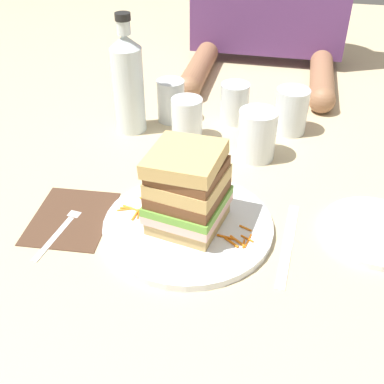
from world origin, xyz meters
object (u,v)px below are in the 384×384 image
(sandwich, at_px, (187,190))
(water_bottle, at_px, (128,83))
(fork, at_px, (64,224))
(side_plate, at_px, (376,231))
(knife, at_px, (287,246))
(empty_tumbler_2, at_px, (291,111))
(juice_glass, at_px, (257,137))
(empty_tumbler_3, at_px, (171,101))
(empty_tumbler_1, at_px, (233,103))
(napkin_dark, at_px, (71,217))
(empty_tumbler_0, at_px, (187,119))
(main_plate, at_px, (188,225))

(sandwich, distance_m, water_bottle, 0.36)
(fork, height_order, side_plate, side_plate)
(knife, height_order, side_plate, side_plate)
(empty_tumbler_2, xyz_separation_m, side_plate, (0.15, -0.32, -0.04))
(empty_tumbler_2, relative_size, side_plate, 0.56)
(knife, xyz_separation_m, juice_glass, (-0.08, 0.26, 0.04))
(knife, distance_m, empty_tumbler_3, 0.47)
(juice_glass, distance_m, empty_tumbler_1, 0.16)
(sandwich, height_order, napkin_dark, sandwich)
(juice_glass, relative_size, empty_tumbler_3, 1.06)
(empty_tumbler_0, relative_size, empty_tumbler_2, 0.94)
(napkin_dark, bearing_deg, empty_tumbler_2, 48.36)
(napkin_dark, distance_m, juice_glass, 0.39)
(sandwich, height_order, water_bottle, water_bottle)
(empty_tumbler_0, relative_size, empty_tumbler_1, 1.03)
(side_plate, bearing_deg, fork, -169.91)
(side_plate, bearing_deg, water_bottle, 152.79)
(empty_tumbler_0, bearing_deg, knife, -52.57)
(napkin_dark, relative_size, empty_tumbler_1, 1.77)
(napkin_dark, distance_m, empty_tumbler_3, 0.39)
(side_plate, bearing_deg, sandwich, -170.41)
(juice_glass, bearing_deg, empty_tumbler_2, 63.45)
(napkin_dark, height_order, fork, fork)
(fork, bearing_deg, juice_glass, 45.13)
(fork, xyz_separation_m, water_bottle, (0.00, 0.34, 0.10))
(juice_glass, bearing_deg, main_plate, -108.64)
(empty_tumbler_3, bearing_deg, sandwich, -71.76)
(empty_tumbler_0, xyz_separation_m, empty_tumbler_2, (0.21, 0.08, 0.00))
(napkin_dark, bearing_deg, fork, -96.43)
(empty_tumbler_1, bearing_deg, empty_tumbler_3, -169.82)
(napkin_dark, height_order, water_bottle, water_bottle)
(sandwich, distance_m, side_plate, 0.31)
(main_plate, bearing_deg, empty_tumbler_0, 103.08)
(fork, height_order, empty_tumbler_1, empty_tumbler_1)
(knife, height_order, empty_tumbler_3, empty_tumbler_3)
(empty_tumbler_1, bearing_deg, napkin_dark, -117.67)
(napkin_dark, height_order, juice_glass, juice_glass)
(fork, bearing_deg, main_plate, 10.81)
(fork, distance_m, juice_glass, 0.40)
(sandwich, bearing_deg, napkin_dark, -175.37)
(knife, relative_size, side_plate, 1.16)
(sandwich, height_order, side_plate, sandwich)
(main_plate, bearing_deg, knife, -3.42)
(empty_tumbler_0, bearing_deg, juice_glass, -15.75)
(sandwich, bearing_deg, juice_glass, 71.23)
(water_bottle, distance_m, empty_tumbler_0, 0.14)
(sandwich, xyz_separation_m, juice_glass, (0.08, 0.25, -0.03))
(knife, distance_m, juice_glass, 0.27)
(main_plate, height_order, empty_tumbler_1, empty_tumbler_1)
(empty_tumbler_0, height_order, empty_tumbler_2, empty_tumbler_2)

